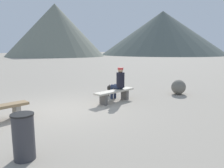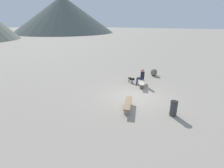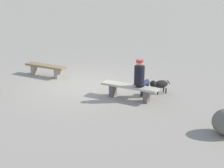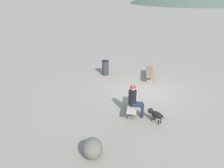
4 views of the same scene
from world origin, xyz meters
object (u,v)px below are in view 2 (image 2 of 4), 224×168
Objects in this scene: seated_person at (141,76)px; dog at (131,79)px; bench_right at (142,82)px; boulder at (154,72)px; bench_left at (128,104)px; trash_bin at (174,108)px.

seated_person reaches higher than dog.
bench_right is 1.43× the size of seated_person.
seated_person is 1.90× the size of dog.
bench_right is 3.21m from boulder.
bench_left is 0.99× the size of bench_right.
dog is (0.18, 0.87, -0.43)m from seated_person.
dog is at bearing 150.94° from boulder.
seated_person reaches higher than boulder.
dog reaches higher than bench_left.
bench_right is (4.07, 0.00, -0.00)m from bench_left.
dog is 5.63m from trash_bin.
bench_right is at bearing 33.61° from trash_bin.
boulder is (2.87, -0.62, -0.42)m from seated_person.
dog is at bearing 53.92° from bench_right.
bench_left is 2.57m from trash_bin.
bench_left is at bearing 94.77° from trash_bin.
bench_right is at bearing -160.69° from seated_person.
seated_person is at bearing 17.16° from dog.
trash_bin is at bearing -95.98° from bench_left.
trash_bin is (-3.86, -2.56, 0.11)m from bench_right.
bench_left is 4.67m from dog.
seated_person reaches higher than bench_right.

